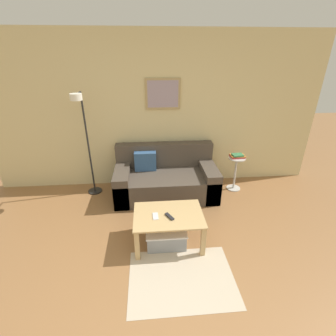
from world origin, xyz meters
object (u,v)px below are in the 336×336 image
object	(u,v)px
couch	(165,178)
side_table	(235,171)
book_stack	(237,156)
floor_lamp	(84,134)
coffee_table	(168,220)
storage_bin	(166,236)
remote_control	(169,216)
cell_phone	(155,216)

from	to	relation	value
couch	side_table	size ratio (longest dim) A/B	2.79
book_stack	couch	bearing A→B (deg)	-177.46
couch	floor_lamp	world-z (taller)	floor_lamp
couch	coffee_table	xyz separation A→B (m)	(-0.05, -1.21, 0.07)
storage_bin	book_stack	bearing A→B (deg)	44.62
couch	remote_control	distance (m)	1.27
side_table	remote_control	world-z (taller)	side_table
floor_lamp	side_table	bearing A→B (deg)	0.60
floor_lamp	book_stack	distance (m)	2.50
coffee_table	remote_control	world-z (taller)	remote_control
couch	floor_lamp	xyz separation A→B (m)	(-1.23, 0.01, 0.81)
side_table	cell_phone	xyz separation A→B (m)	(-1.44, -1.27, 0.07)
book_stack	remote_control	distance (m)	1.85
coffee_table	storage_bin	bearing A→B (deg)	-130.89
coffee_table	book_stack	xyz separation A→B (m)	(1.28, 1.26, 0.28)
book_stack	cell_phone	size ratio (longest dim) A/B	1.77
floor_lamp	cell_phone	bearing A→B (deg)	-50.80
coffee_table	cell_phone	bearing A→B (deg)	-170.08
floor_lamp	book_stack	xyz separation A→B (m)	(2.46, 0.05, -0.46)
coffee_table	floor_lamp	distance (m)	1.84
storage_bin	remote_control	distance (m)	0.32
couch	storage_bin	distance (m)	1.26
side_table	cell_phone	distance (m)	1.92
coffee_table	storage_bin	distance (m)	0.23
storage_bin	remote_control	size ratio (longest dim) A/B	3.34
storage_bin	book_stack	distance (m)	1.92
floor_lamp	remote_control	world-z (taller)	floor_lamp
coffee_table	floor_lamp	world-z (taller)	floor_lamp
book_stack	remote_control	world-z (taller)	book_stack
side_table	coffee_table	bearing A→B (deg)	-135.85
storage_bin	book_stack	size ratio (longest dim) A/B	2.02
side_table	cell_phone	bearing A→B (deg)	-138.58
couch	side_table	distance (m)	1.22
book_stack	cell_phone	world-z (taller)	book_stack
floor_lamp	remote_control	distance (m)	1.85
cell_phone	storage_bin	bearing A→B (deg)	-7.82
couch	floor_lamp	distance (m)	1.47
storage_bin	side_table	bearing A→B (deg)	44.29
storage_bin	cell_phone	size ratio (longest dim) A/B	3.57
coffee_table	couch	bearing A→B (deg)	87.41
side_table	couch	bearing A→B (deg)	-178.56
storage_bin	side_table	size ratio (longest dim) A/B	0.84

